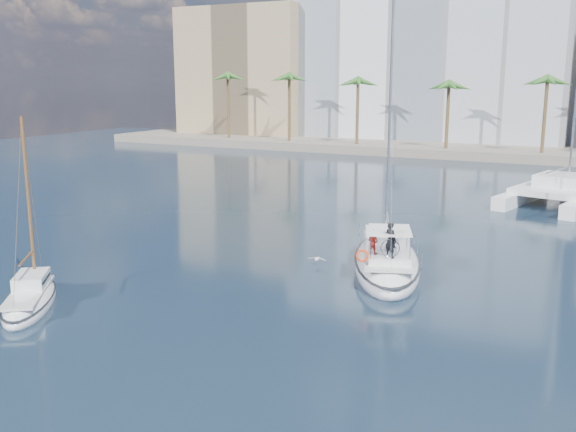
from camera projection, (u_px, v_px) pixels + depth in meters
The scene contains 10 objects.
ground at pixel (290, 276), 33.99m from camera, with size 160.00×160.00×0.00m, color black.
quay at pixel (490, 152), 87.14m from camera, with size 120.00×14.00×1.20m, color gray.
building_modern at pixel (430, 55), 100.10m from camera, with size 42.00×16.00×28.00m, color white.
building_tan_left at pixel (251, 75), 110.43m from camera, with size 22.00×14.00×22.00m, color tan.
palm_left at pixel (257, 79), 96.58m from camera, with size 3.60×3.60×12.30m.
palm_centre at pixel (490, 79), 81.62m from camera, with size 3.60×3.60×12.30m.
main_sloop at pixel (387, 261), 35.06m from camera, with size 7.13×11.65×16.50m.
small_sloop at pixel (30, 299), 29.37m from camera, with size 5.33×6.32×9.13m.
catamaran at pixel (560, 190), 53.42m from camera, with size 9.38×14.08×18.71m.
seagull at pixel (317, 259), 35.98m from camera, with size 1.11×0.48×0.21m.
Camera 1 is at (14.57, -29.13, 10.24)m, focal length 40.00 mm.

